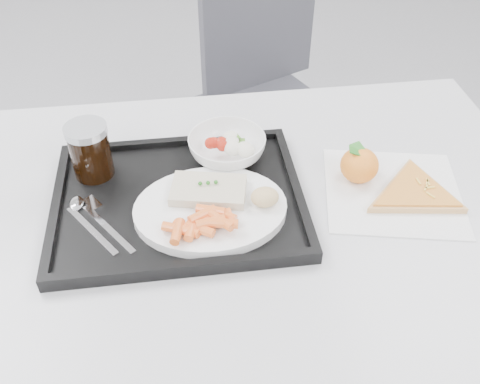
# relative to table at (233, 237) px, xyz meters

# --- Properties ---
(table) EXTENTS (1.20, 0.80, 0.75)m
(table) POSITION_rel_table_xyz_m (0.00, 0.00, 0.00)
(table) COLOR silver
(table) RESTS_ON ground
(chair) EXTENTS (0.56, 0.57, 0.93)m
(chair) POSITION_rel_table_xyz_m (0.20, 0.81, -0.15)
(chair) COLOR #3A3A41
(chair) RESTS_ON ground
(tray) EXTENTS (0.45, 0.35, 0.03)m
(tray) POSITION_rel_table_xyz_m (-0.10, 0.03, 0.08)
(tray) COLOR black
(tray) RESTS_ON table
(dinner_plate) EXTENTS (0.27, 0.27, 0.02)m
(dinner_plate) POSITION_rel_table_xyz_m (-0.04, -0.01, 0.09)
(dinner_plate) COLOR white
(dinner_plate) RESTS_ON tray
(fish_fillet) EXTENTS (0.15, 0.11, 0.03)m
(fish_fillet) POSITION_rel_table_xyz_m (-0.04, 0.02, 0.11)
(fish_fillet) COLOR beige
(fish_fillet) RESTS_ON dinner_plate
(bread_roll) EXTENTS (0.05, 0.05, 0.03)m
(bread_roll) POSITION_rel_table_xyz_m (0.05, -0.02, 0.12)
(bread_roll) COLOR tan
(bread_roll) RESTS_ON dinner_plate
(salad_bowl) EXTENTS (0.15, 0.15, 0.05)m
(salad_bowl) POSITION_rel_table_xyz_m (0.01, 0.14, 0.11)
(salad_bowl) COLOR white
(salad_bowl) RESTS_ON tray
(cola_glass) EXTENTS (0.08, 0.08, 0.11)m
(cola_glass) POSITION_rel_table_xyz_m (-0.25, 0.13, 0.14)
(cola_glass) COLOR black
(cola_glass) RESTS_ON tray
(cutlery) EXTENTS (0.13, 0.16, 0.01)m
(cutlery) POSITION_rel_table_xyz_m (-0.25, -0.00, 0.08)
(cutlery) COLOR silver
(cutlery) RESTS_ON tray
(napkin) EXTENTS (0.29, 0.29, 0.00)m
(napkin) POSITION_rel_table_xyz_m (0.31, 0.01, 0.07)
(napkin) COLOR white
(napkin) RESTS_ON table
(tangerine) EXTENTS (0.08, 0.08, 0.07)m
(tangerine) POSITION_rel_table_xyz_m (0.25, 0.06, 0.10)
(tangerine) COLOR #FF7500
(tangerine) RESTS_ON napkin
(pizza_slice) EXTENTS (0.27, 0.27, 0.02)m
(pizza_slice) POSITION_rel_table_xyz_m (0.34, -0.01, 0.08)
(pizza_slice) COLOR tan
(pizza_slice) RESTS_ON napkin
(carrot_pile) EXTENTS (0.13, 0.08, 0.03)m
(carrot_pile) POSITION_rel_table_xyz_m (-0.06, -0.07, 0.11)
(carrot_pile) COLOR orange
(carrot_pile) RESTS_ON dinner_plate
(salad_contents) EXTENTS (0.09, 0.08, 0.03)m
(salad_contents) POSITION_rel_table_xyz_m (0.01, 0.13, 0.12)
(salad_contents) COLOR #A31C0E
(salad_contents) RESTS_ON salad_bowl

